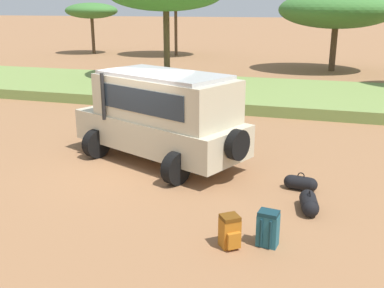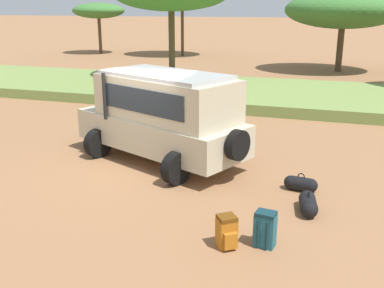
{
  "view_description": "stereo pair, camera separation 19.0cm",
  "coord_description": "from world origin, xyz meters",
  "px_view_note": "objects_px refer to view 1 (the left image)",
  "views": [
    {
      "loc": [
        4.69,
        -10.22,
        4.09
      ],
      "look_at": [
        1.74,
        -0.65,
        1.0
      ],
      "focal_mm": 42.0,
      "sensor_mm": 36.0,
      "label": 1
    },
    {
      "loc": [
        4.87,
        -10.16,
        4.09
      ],
      "look_at": [
        1.74,
        -0.65,
        1.0
      ],
      "focal_mm": 42.0,
      "sensor_mm": 36.0,
      "label": 2
    }
  ],
  "objects_px": {
    "backpack_beside_front_wheel": "(230,232)",
    "acacia_tree_far_right": "(337,10)",
    "duffel_bag_low_black_case": "(300,183)",
    "acacia_tree_left_mid": "(91,11)",
    "backpack_cluster_center": "(268,229)",
    "safari_vehicle": "(162,115)",
    "duffel_bag_soft_canvas": "(309,203)"
  },
  "relations": [
    {
      "from": "safari_vehicle",
      "to": "backpack_cluster_center",
      "type": "height_order",
      "value": "safari_vehicle"
    },
    {
      "from": "safari_vehicle",
      "to": "backpack_beside_front_wheel",
      "type": "bearing_deg",
      "value": -54.96
    },
    {
      "from": "acacia_tree_left_mid",
      "to": "backpack_cluster_center",
      "type": "bearing_deg",
      "value": -56.07
    },
    {
      "from": "duffel_bag_low_black_case",
      "to": "duffel_bag_soft_canvas",
      "type": "relative_size",
      "value": 0.86
    },
    {
      "from": "backpack_cluster_center",
      "to": "duffel_bag_soft_canvas",
      "type": "bearing_deg",
      "value": 69.33
    },
    {
      "from": "backpack_cluster_center",
      "to": "acacia_tree_far_right",
      "type": "xyz_separation_m",
      "value": [
        0.85,
        23.63,
        3.52
      ]
    },
    {
      "from": "safari_vehicle",
      "to": "acacia_tree_far_right",
      "type": "height_order",
      "value": "acacia_tree_far_right"
    },
    {
      "from": "backpack_cluster_center",
      "to": "acacia_tree_left_mid",
      "type": "distance_m",
      "value": 35.06
    },
    {
      "from": "safari_vehicle",
      "to": "duffel_bag_soft_canvas",
      "type": "relative_size",
      "value": 5.97
    },
    {
      "from": "backpack_beside_front_wheel",
      "to": "acacia_tree_far_right",
      "type": "relative_size",
      "value": 0.08
    },
    {
      "from": "backpack_cluster_center",
      "to": "acacia_tree_left_mid",
      "type": "relative_size",
      "value": 0.14
    },
    {
      "from": "acacia_tree_far_right",
      "to": "safari_vehicle",
      "type": "bearing_deg",
      "value": -102.01
    },
    {
      "from": "backpack_beside_front_wheel",
      "to": "backpack_cluster_center",
      "type": "bearing_deg",
      "value": 22.08
    },
    {
      "from": "safari_vehicle",
      "to": "backpack_cluster_center",
      "type": "xyz_separation_m",
      "value": [
        3.4,
        -3.68,
        -0.97
      ]
    },
    {
      "from": "safari_vehicle",
      "to": "backpack_beside_front_wheel",
      "type": "relative_size",
      "value": 9.0
    },
    {
      "from": "duffel_bag_low_black_case",
      "to": "backpack_beside_front_wheel",
      "type": "bearing_deg",
      "value": -108.53
    },
    {
      "from": "backpack_beside_front_wheel",
      "to": "acacia_tree_far_right",
      "type": "bearing_deg",
      "value": 86.45
    },
    {
      "from": "safari_vehicle",
      "to": "duffel_bag_low_black_case",
      "type": "distance_m",
      "value": 4.05
    },
    {
      "from": "backpack_beside_front_wheel",
      "to": "backpack_cluster_center",
      "type": "height_order",
      "value": "backpack_cluster_center"
    },
    {
      "from": "safari_vehicle",
      "to": "duffel_bag_low_black_case",
      "type": "relative_size",
      "value": 6.94
    },
    {
      "from": "safari_vehicle",
      "to": "acacia_tree_left_mid",
      "type": "xyz_separation_m",
      "value": [
        -16.09,
        25.28,
        2.36
      ]
    },
    {
      "from": "backpack_beside_front_wheel",
      "to": "duffel_bag_low_black_case",
      "type": "height_order",
      "value": "backpack_beside_front_wheel"
    },
    {
      "from": "backpack_cluster_center",
      "to": "duffel_bag_low_black_case",
      "type": "xyz_separation_m",
      "value": [
        0.37,
        2.75,
        -0.16
      ]
    },
    {
      "from": "safari_vehicle",
      "to": "backpack_cluster_center",
      "type": "relative_size",
      "value": 8.14
    },
    {
      "from": "safari_vehicle",
      "to": "acacia_tree_left_mid",
      "type": "bearing_deg",
      "value": 122.47
    },
    {
      "from": "acacia_tree_left_mid",
      "to": "acacia_tree_far_right",
      "type": "relative_size",
      "value": 0.63
    },
    {
      "from": "safari_vehicle",
      "to": "backpack_beside_front_wheel",
      "type": "distance_m",
      "value": 4.92
    },
    {
      "from": "duffel_bag_low_black_case",
      "to": "acacia_tree_left_mid",
      "type": "distance_m",
      "value": 33.07
    },
    {
      "from": "safari_vehicle",
      "to": "duffel_bag_soft_canvas",
      "type": "xyz_separation_m",
      "value": [
        4.02,
        -2.03,
        -1.12
      ]
    },
    {
      "from": "duffel_bag_low_black_case",
      "to": "duffel_bag_soft_canvas",
      "type": "height_order",
      "value": "duffel_bag_soft_canvas"
    },
    {
      "from": "backpack_cluster_center",
      "to": "safari_vehicle",
      "type": "bearing_deg",
      "value": 132.67
    },
    {
      "from": "duffel_bag_soft_canvas",
      "to": "acacia_tree_left_mid",
      "type": "height_order",
      "value": "acacia_tree_left_mid"
    }
  ]
}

